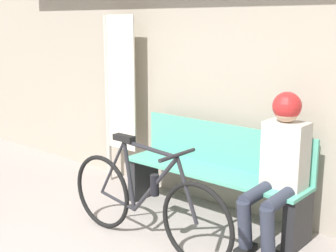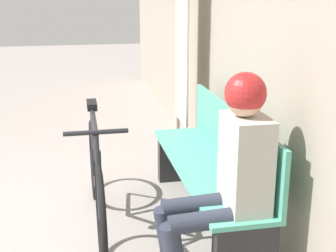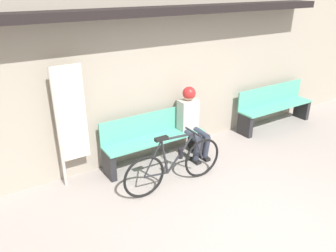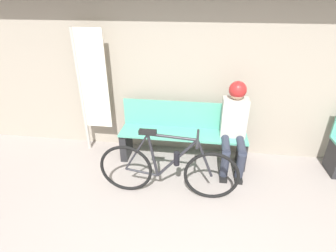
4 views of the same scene
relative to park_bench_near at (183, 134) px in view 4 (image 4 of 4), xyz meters
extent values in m
cube|color=#9E9384|center=(0.28, 0.35, 1.18)|extent=(12.00, 0.12, 3.20)
cube|color=#51A88E|center=(0.00, -0.06, 0.04)|extent=(1.81, 0.42, 0.03)
cube|color=#51A88E|center=(0.00, 0.14, 0.25)|extent=(1.81, 0.03, 0.40)
cube|color=#232326|center=(-0.86, -0.06, -0.20)|extent=(0.10, 0.36, 0.44)
cube|color=#232326|center=(0.86, -0.06, -0.20)|extent=(0.10, 0.36, 0.44)
torus|color=black|center=(-0.63, -0.82, -0.09)|extent=(0.66, 0.04, 0.66)
torus|color=black|center=(0.41, -0.82, -0.09)|extent=(0.66, 0.04, 0.66)
cylinder|color=#232328|center=(-0.06, -0.82, 0.41)|extent=(0.57, 0.03, 0.07)
cylinder|color=#232328|center=(0.00, -0.82, 0.12)|extent=(0.49, 0.03, 0.56)
cylinder|color=#232328|center=(-0.29, -0.82, 0.14)|extent=(0.14, 0.03, 0.58)
cylinder|color=#232328|center=(-0.43, -0.82, -0.12)|extent=(0.40, 0.03, 0.09)
cylinder|color=#232328|center=(-0.49, -0.82, 0.17)|extent=(0.31, 0.02, 0.52)
cylinder|color=#232328|center=(0.32, -0.82, 0.15)|extent=(0.22, 0.03, 0.49)
cube|color=black|center=(-0.34, -0.82, 0.45)|extent=(0.20, 0.07, 0.05)
cylinder|color=#232328|center=(0.23, -0.82, 0.41)|extent=(0.03, 0.40, 0.03)
cylinder|color=black|center=(0.00, -0.82, 0.12)|extent=(0.07, 0.07, 0.17)
cylinder|color=#2D3342|center=(0.60, -0.26, 0.04)|extent=(0.11, 0.42, 0.13)
cylinder|color=#2D3342|center=(0.60, -0.44, -0.17)|extent=(0.11, 0.17, 0.41)
cube|color=black|center=(0.60, -0.41, -0.39)|extent=(0.10, 0.22, 0.06)
cylinder|color=#2D3342|center=(0.80, -0.26, 0.04)|extent=(0.11, 0.42, 0.13)
cylinder|color=#2D3342|center=(0.80, -0.44, -0.17)|extent=(0.11, 0.17, 0.41)
cube|color=black|center=(0.80, -0.41, -0.39)|extent=(0.10, 0.22, 0.06)
cube|color=#B7B2A8|center=(0.70, -0.02, 0.32)|extent=(0.34, 0.22, 0.54)
sphere|color=tan|center=(0.70, -0.04, 0.69)|extent=(0.20, 0.20, 0.20)
sphere|color=#B22323|center=(0.70, -0.04, 0.72)|extent=(0.23, 0.23, 0.23)
cube|color=#232326|center=(2.11, -0.06, -0.20)|extent=(0.10, 0.36, 0.44)
cylinder|color=#B7B2A8|center=(-1.53, 0.08, 0.51)|extent=(0.05, 0.05, 1.86)
cube|color=silver|center=(-1.30, 0.08, 0.72)|extent=(0.40, 0.02, 1.45)
camera|label=1|loc=(2.33, -3.40, 1.38)|focal=50.00mm
camera|label=2|loc=(3.02, -0.93, 1.27)|focal=50.00mm
camera|label=3|loc=(-2.47, -4.39, 2.47)|focal=35.00mm
camera|label=4|loc=(0.25, -3.35, 1.86)|focal=28.00mm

